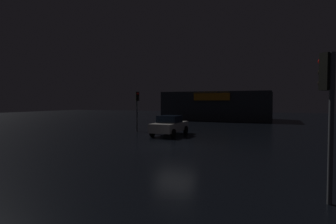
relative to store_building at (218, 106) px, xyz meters
name	(u,v)px	position (x,y,z in m)	size (l,w,h in m)	color
ground_plane	(175,146)	(2.91, -27.35, -2.18)	(120.00, 120.00, 0.00)	black
store_building	(218,106)	(0.00, 0.00, 0.00)	(16.24, 9.52, 4.36)	#33383D
traffic_signal_main	(328,95)	(10.21, -34.71, 0.84)	(0.42, 0.42, 4.16)	#595B60
traffic_signal_opposite	(137,104)	(-3.46, -20.70, 0.46)	(0.42, 0.42, 3.77)	#595B60
car_near	(170,125)	(0.47, -22.19, -1.35)	(2.10, 4.48, 1.66)	silver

